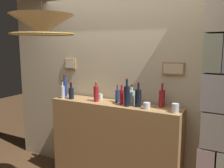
# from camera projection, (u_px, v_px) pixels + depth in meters

# --- Properties ---
(panelled_rear_partition) EXTENTS (3.78, 0.15, 2.83)m
(panelled_rear_partition) POSITION_uv_depth(u_px,v_px,m) (123.00, 73.00, 3.20)
(panelled_rear_partition) COLOR beige
(panelled_rear_partition) RESTS_ON ground
(stone_pillar) EXTENTS (0.37, 0.36, 2.75)m
(stone_pillar) POSITION_uv_depth(u_px,v_px,m) (221.00, 91.00, 2.50)
(stone_pillar) COLOR #B2B597
(stone_pillar) RESTS_ON ground
(bar_shelf_unit) EXTENTS (1.73, 0.35, 1.14)m
(bar_shelf_unit) POSITION_uv_depth(u_px,v_px,m) (114.00, 146.00, 3.13)
(bar_shelf_unit) COLOR #9E7547
(bar_shelf_unit) RESTS_ON ground
(liquor_bottle_brandy) EXTENTS (0.08, 0.08, 0.24)m
(liquor_bottle_brandy) POSITION_uv_depth(u_px,v_px,m) (132.00, 97.00, 2.94)
(liquor_bottle_brandy) COLOR #ADD7CB
(liquor_bottle_brandy) RESTS_ON bar_shelf_unit
(liquor_bottle_vodka) EXTENTS (0.07, 0.07, 0.29)m
(liquor_bottle_vodka) POSITION_uv_depth(u_px,v_px,m) (162.00, 98.00, 2.83)
(liquor_bottle_vodka) COLOR maroon
(liquor_bottle_vodka) RESTS_ON bar_shelf_unit
(liquor_bottle_vermouth) EXTENTS (0.07, 0.07, 0.23)m
(liquor_bottle_vermouth) POSITION_uv_depth(u_px,v_px,m) (71.00, 93.00, 3.25)
(liquor_bottle_vermouth) COLOR black
(liquor_bottle_vermouth) RESTS_ON bar_shelf_unit
(liquor_bottle_sherry) EXTENTS (0.07, 0.07, 0.27)m
(liquor_bottle_sherry) POSITION_uv_depth(u_px,v_px,m) (96.00, 94.00, 3.10)
(liquor_bottle_sherry) COLOR maroon
(liquor_bottle_sherry) RESTS_ON bar_shelf_unit
(liquor_bottle_bourbon) EXTENTS (0.07, 0.07, 0.33)m
(liquor_bottle_bourbon) POSITION_uv_depth(u_px,v_px,m) (127.00, 96.00, 2.86)
(liquor_bottle_bourbon) COLOR black
(liquor_bottle_bourbon) RESTS_ON bar_shelf_unit
(liquor_bottle_rye) EXTENTS (0.06, 0.06, 0.25)m
(liquor_bottle_rye) POSITION_uv_depth(u_px,v_px,m) (63.00, 92.00, 3.30)
(liquor_bottle_rye) COLOR silver
(liquor_bottle_rye) RESTS_ON bar_shelf_unit
(liquor_bottle_whiskey) EXTENTS (0.08, 0.08, 0.30)m
(liquor_bottle_whiskey) POSITION_uv_depth(u_px,v_px,m) (138.00, 98.00, 2.83)
(liquor_bottle_whiskey) COLOR black
(liquor_bottle_whiskey) RESTS_ON bar_shelf_unit
(liquor_bottle_tequila) EXTENTS (0.06, 0.06, 0.24)m
(liquor_bottle_tequila) POSITION_uv_depth(u_px,v_px,m) (122.00, 96.00, 2.96)
(liquor_bottle_tequila) COLOR maroon
(liquor_bottle_tequila) RESTS_ON bar_shelf_unit
(liquor_bottle_scotch) EXTENTS (0.07, 0.07, 0.31)m
(liquor_bottle_scotch) POSITION_uv_depth(u_px,v_px,m) (65.00, 88.00, 3.41)
(liquor_bottle_scotch) COLOR navy
(liquor_bottle_scotch) RESTS_ON bar_shelf_unit
(liquor_bottle_rum) EXTENTS (0.05, 0.05, 0.23)m
(liquor_bottle_rum) POSITION_uv_depth(u_px,v_px,m) (117.00, 96.00, 3.06)
(liquor_bottle_rum) COLOR navy
(liquor_bottle_rum) RESTS_ON bar_shelf_unit
(glass_tumbler_rocks) EXTENTS (0.06, 0.06, 0.08)m
(glass_tumbler_rocks) POSITION_uv_depth(u_px,v_px,m) (101.00, 97.00, 3.21)
(glass_tumbler_rocks) COLOR silver
(glass_tumbler_rocks) RESTS_ON bar_shelf_unit
(glass_tumbler_highball) EXTENTS (0.08, 0.08, 0.10)m
(glass_tumbler_highball) POSITION_uv_depth(u_px,v_px,m) (175.00, 108.00, 2.59)
(glass_tumbler_highball) COLOR silver
(glass_tumbler_highball) RESTS_ON bar_shelf_unit
(glass_tumbler_shot) EXTENTS (0.08, 0.08, 0.07)m
(glass_tumbler_shot) POSITION_uv_depth(u_px,v_px,m) (147.00, 106.00, 2.75)
(glass_tumbler_shot) COLOR silver
(glass_tumbler_shot) RESTS_ON bar_shelf_unit
(pendant_lamp) EXTENTS (0.63, 0.63, 0.54)m
(pendant_lamp) POSITION_uv_depth(u_px,v_px,m) (43.00, 25.00, 2.36)
(pendant_lamp) COLOR beige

